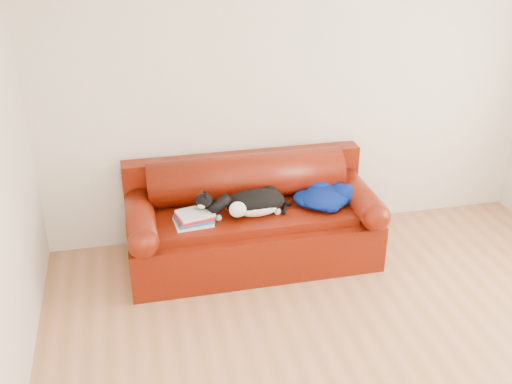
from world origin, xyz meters
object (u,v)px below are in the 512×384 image
sofa_base (252,235)px  cat (255,203)px  blanket (326,196)px  book_stack (194,218)px

sofa_base → cat: bearing=-88.7°
cat → blanket: cat is taller
book_stack → blanket: blanket is taller
sofa_base → book_stack: (-0.51, -0.14, 0.31)m
book_stack → cat: size_ratio=0.44×
blanket → cat: bearing=-175.5°
sofa_base → book_stack: size_ratio=6.62×
cat → blanket: size_ratio=1.13×
blanket → book_stack: bearing=-175.1°
cat → blanket: (0.63, 0.05, -0.03)m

